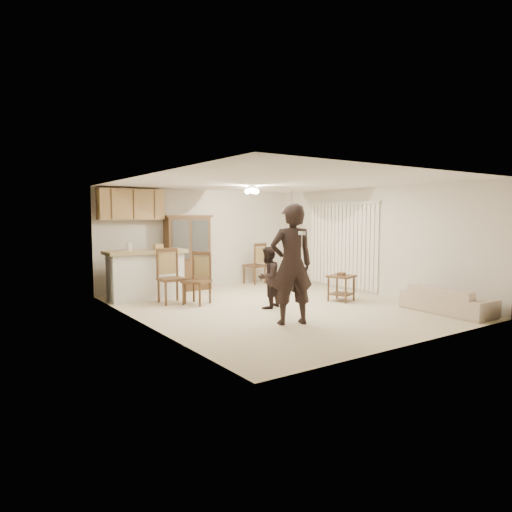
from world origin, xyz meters
TOP-DOWN VIEW (x-y plane):
  - floor at (0.00, 0.00)m, footprint 6.50×6.50m
  - ceiling at (0.00, 0.00)m, footprint 5.50×6.50m
  - wall_back at (0.00, 3.25)m, footprint 5.50×0.02m
  - wall_front at (0.00, -3.25)m, footprint 5.50×0.02m
  - wall_left at (-2.75, 0.00)m, footprint 0.02×6.50m
  - wall_right at (2.75, 0.00)m, footprint 0.02×6.50m
  - breakfast_bar at (-1.85, 2.35)m, footprint 1.60×0.55m
  - bar_top at (-1.85, 2.35)m, footprint 1.75×0.70m
  - upper_cabinets at (-1.90, 3.07)m, footprint 1.50×0.34m
  - vertical_blinds at (2.71, 0.90)m, footprint 0.06×2.30m
  - ceiling_fixture at (0.20, 1.20)m, footprint 0.36×0.36m
  - hanging_plant at (2.30, 2.40)m, footprint 0.43×0.37m
  - plant_cord at (2.30, 2.40)m, footprint 0.01×0.01m
  - sofa at (2.32, -2.27)m, footprint 0.80×1.90m
  - adult at (-0.67, -1.30)m, footprint 0.76×0.62m
  - child at (-0.21, 0.03)m, footprint 0.81×0.73m
  - china_hutch at (-0.55, 2.94)m, footprint 1.20×0.52m
  - side_table at (1.55, -0.25)m, footprint 0.65×0.65m
  - chair_bar at (-1.59, 1.58)m, footprint 0.53×0.53m
  - chair_hutch_left at (-1.20, 1.18)m, footprint 0.66×0.66m
  - chair_hutch_right at (1.44, 2.92)m, footprint 0.58×0.58m
  - controller_adult at (-0.83, -1.75)m, footprint 0.11×0.18m
  - controller_child at (-0.10, -0.24)m, footprint 0.07×0.11m

SIDE VIEW (x-z plane):
  - floor at x=0.00m, z-range 0.00..0.00m
  - side_table at x=1.55m, z-range -0.02..0.60m
  - chair_hutch_left at x=-1.20m, z-range -0.24..0.85m
  - chair_hutch_right at x=1.44m, z-range -0.24..0.87m
  - chair_bar at x=-1.59m, z-range -0.25..0.90m
  - sofa at x=2.32m, z-range 0.00..0.73m
  - breakfast_bar at x=-1.85m, z-range 0.00..1.00m
  - child at x=-0.21m, z-range 0.00..1.35m
  - controller_child at x=-0.10m, z-range 0.74..0.77m
  - adult at x=-0.67m, z-range 0.00..1.80m
  - china_hutch at x=-0.55m, z-range -0.01..1.84m
  - bar_top at x=-1.85m, z-range 1.01..1.09m
  - vertical_blinds at x=2.71m, z-range 0.05..2.15m
  - wall_back at x=0.00m, z-range 0.00..2.50m
  - wall_front at x=0.00m, z-range 0.00..2.50m
  - wall_left at x=-2.75m, z-range 0.00..2.50m
  - wall_right at x=2.75m, z-range 0.00..2.50m
  - controller_adult at x=-0.83m, z-range 1.53..1.59m
  - hanging_plant at x=2.30m, z-range 1.61..2.09m
  - upper_cabinets at x=-1.90m, z-range 1.75..2.45m
  - plant_cord at x=2.30m, z-range 1.85..2.50m
  - ceiling_fixture at x=0.20m, z-range 2.30..2.50m
  - ceiling at x=0.00m, z-range 2.49..2.51m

